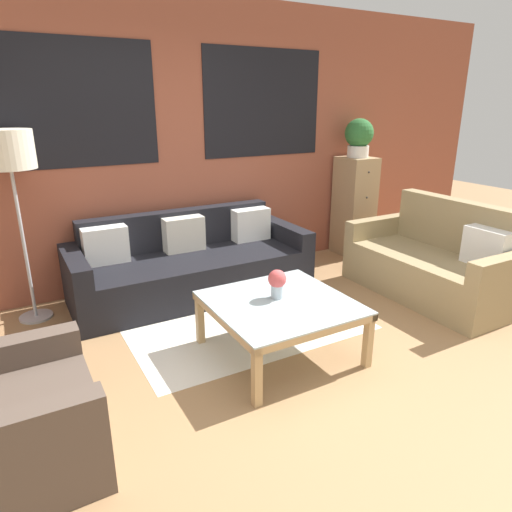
{
  "coord_description": "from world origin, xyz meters",
  "views": [
    {
      "loc": [
        -1.64,
        -2.05,
        1.82
      ],
      "look_at": [
        0.19,
        1.21,
        0.55
      ],
      "focal_mm": 32.0,
      "sensor_mm": 36.0,
      "label": 1
    }
  ],
  "objects_px": {
    "drawer_cabinet": "(354,206)",
    "flower_vase": "(277,282)",
    "coffee_table": "(280,309)",
    "potted_plant": "(359,137)",
    "couch_dark": "(191,266)",
    "settee_vintage": "(434,265)",
    "floor_lamp": "(9,157)",
    "armchair_corner": "(5,424)"
  },
  "relations": [
    {
      "from": "drawer_cabinet",
      "to": "flower_vase",
      "type": "bearing_deg",
      "value": -143.09
    },
    {
      "from": "settee_vintage",
      "to": "floor_lamp",
      "type": "relative_size",
      "value": 1.0
    },
    {
      "from": "settee_vintage",
      "to": "flower_vase",
      "type": "relative_size",
      "value": 7.34
    },
    {
      "from": "coffee_table",
      "to": "armchair_corner",
      "type": "bearing_deg",
      "value": -170.95
    },
    {
      "from": "couch_dark",
      "to": "flower_vase",
      "type": "bearing_deg",
      "value": -83.61
    },
    {
      "from": "couch_dark",
      "to": "drawer_cabinet",
      "type": "bearing_deg",
      "value": 5.04
    },
    {
      "from": "coffee_table",
      "to": "drawer_cabinet",
      "type": "height_order",
      "value": "drawer_cabinet"
    },
    {
      "from": "coffee_table",
      "to": "potted_plant",
      "type": "xyz_separation_m",
      "value": [
        2.09,
        1.63,
        1.06
      ]
    },
    {
      "from": "coffee_table",
      "to": "flower_vase",
      "type": "bearing_deg",
      "value": 80.54
    },
    {
      "from": "drawer_cabinet",
      "to": "flower_vase",
      "type": "xyz_separation_m",
      "value": [
        -2.08,
        -1.56,
        -0.03
      ]
    },
    {
      "from": "floor_lamp",
      "to": "flower_vase",
      "type": "relative_size",
      "value": 7.34
    },
    {
      "from": "coffee_table",
      "to": "potted_plant",
      "type": "distance_m",
      "value": 2.85
    },
    {
      "from": "armchair_corner",
      "to": "drawer_cabinet",
      "type": "relative_size",
      "value": 0.72
    },
    {
      "from": "drawer_cabinet",
      "to": "flower_vase",
      "type": "height_order",
      "value": "drawer_cabinet"
    },
    {
      "from": "couch_dark",
      "to": "floor_lamp",
      "type": "height_order",
      "value": "floor_lamp"
    },
    {
      "from": "couch_dark",
      "to": "flower_vase",
      "type": "relative_size",
      "value": 10.44
    },
    {
      "from": "flower_vase",
      "to": "armchair_corner",
      "type": "bearing_deg",
      "value": -168.96
    },
    {
      "from": "settee_vintage",
      "to": "floor_lamp",
      "type": "distance_m",
      "value": 3.89
    },
    {
      "from": "couch_dark",
      "to": "coffee_table",
      "type": "relative_size",
      "value": 2.34
    },
    {
      "from": "armchair_corner",
      "to": "floor_lamp",
      "type": "distance_m",
      "value": 2.19
    },
    {
      "from": "couch_dark",
      "to": "coffee_table",
      "type": "distance_m",
      "value": 1.44
    },
    {
      "from": "armchair_corner",
      "to": "drawer_cabinet",
      "type": "bearing_deg",
      "value": 26.13
    },
    {
      "from": "couch_dark",
      "to": "flower_vase",
      "type": "xyz_separation_m",
      "value": [
        0.15,
        -1.37,
        0.28
      ]
    },
    {
      "from": "settee_vintage",
      "to": "armchair_corner",
      "type": "xyz_separation_m",
      "value": [
        -3.74,
        -0.51,
        -0.03
      ]
    },
    {
      "from": "coffee_table",
      "to": "couch_dark",
      "type": "bearing_deg",
      "value": 95.65
    },
    {
      "from": "settee_vintage",
      "to": "floor_lamp",
      "type": "xyz_separation_m",
      "value": [
        -3.48,
        1.35,
        1.09
      ]
    },
    {
      "from": "settee_vintage",
      "to": "coffee_table",
      "type": "height_order",
      "value": "settee_vintage"
    },
    {
      "from": "couch_dark",
      "to": "potted_plant",
      "type": "distance_m",
      "value": 2.52
    },
    {
      "from": "settee_vintage",
      "to": "drawer_cabinet",
      "type": "relative_size",
      "value": 1.36
    },
    {
      "from": "floor_lamp",
      "to": "potted_plant",
      "type": "relative_size",
      "value": 3.63
    },
    {
      "from": "settee_vintage",
      "to": "drawer_cabinet",
      "type": "distance_m",
      "value": 1.45
    },
    {
      "from": "floor_lamp",
      "to": "drawer_cabinet",
      "type": "height_order",
      "value": "floor_lamp"
    },
    {
      "from": "drawer_cabinet",
      "to": "potted_plant",
      "type": "height_order",
      "value": "potted_plant"
    },
    {
      "from": "armchair_corner",
      "to": "flower_vase",
      "type": "height_order",
      "value": "armchair_corner"
    },
    {
      "from": "couch_dark",
      "to": "floor_lamp",
      "type": "bearing_deg",
      "value": 174.3
    },
    {
      "from": "drawer_cabinet",
      "to": "potted_plant",
      "type": "relative_size",
      "value": 2.67
    },
    {
      "from": "settee_vintage",
      "to": "armchair_corner",
      "type": "relative_size",
      "value": 1.88
    },
    {
      "from": "drawer_cabinet",
      "to": "potted_plant",
      "type": "distance_m",
      "value": 0.83
    },
    {
      "from": "settee_vintage",
      "to": "armchair_corner",
      "type": "height_order",
      "value": "settee_vintage"
    },
    {
      "from": "couch_dark",
      "to": "settee_vintage",
      "type": "height_order",
      "value": "settee_vintage"
    },
    {
      "from": "couch_dark",
      "to": "flower_vase",
      "type": "distance_m",
      "value": 1.4
    },
    {
      "from": "settee_vintage",
      "to": "couch_dark",
      "type": "bearing_deg",
      "value": 149.58
    }
  ]
}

